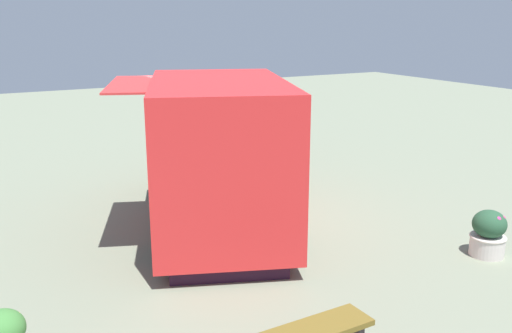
# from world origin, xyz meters

# --- Properties ---
(ground_plane) EXTENTS (40.00, 40.00, 0.00)m
(ground_plane) POSITION_xyz_m (0.00, 0.00, 0.00)
(ground_plane) COLOR gray
(food_truck) EXTENTS (5.53, 3.99, 2.51)m
(food_truck) POSITION_xyz_m (0.14, 0.30, 1.21)
(food_truck) COLOR red
(food_truck) RESTS_ON ground_plane
(person_customer) EXTENTS (0.79, 0.56, 0.89)m
(person_customer) POSITION_xyz_m (4.32, -3.40, 0.37)
(person_customer) COLOR olive
(person_customer) RESTS_ON ground_plane
(planter_flowering_near) EXTENTS (0.53, 0.53, 0.70)m
(planter_flowering_near) POSITION_xyz_m (-3.08, -2.59, 0.34)
(planter_flowering_near) COLOR silver
(planter_flowering_near) RESTS_ON ground_plane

